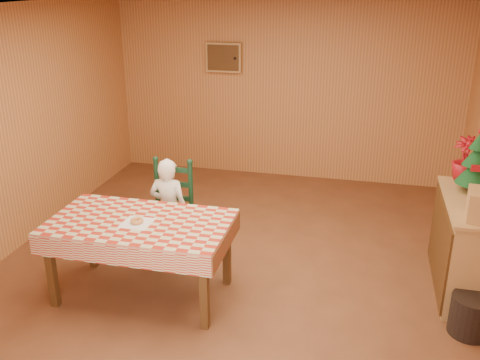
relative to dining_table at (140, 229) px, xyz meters
name	(u,v)px	position (x,y,z in m)	size (l,w,h in m)	color
ground	(235,273)	(0.76, 0.56, -0.69)	(6.00, 6.00, 0.00)	brown
cabin_walls	(248,86)	(0.75, 1.10, 1.14)	(5.10, 6.05, 2.65)	#C17D45
dining_table	(140,229)	(0.00, 0.00, 0.00)	(1.66, 0.96, 0.77)	#513015
ladder_chair	(171,213)	(0.00, 0.79, -0.18)	(0.44, 0.40, 1.08)	black
seated_child	(169,210)	(0.00, 0.73, -0.13)	(0.41, 0.27, 1.12)	white
napkin	(137,223)	(0.00, -0.05, 0.08)	(0.26, 0.26, 0.00)	white
donut	(137,221)	(0.00, -0.05, 0.11)	(0.12, 0.12, 0.04)	#D68C4C
shelf_unit	(467,246)	(2.96, 0.80, -0.22)	(0.54, 1.24, 0.93)	tan
christmas_tree	(476,163)	(2.96, 1.05, 0.52)	(0.34, 0.34, 0.62)	#513015
flower_arrangement	(465,159)	(2.91, 1.35, 0.46)	(0.25, 0.25, 0.44)	maroon
storage_bin	(471,315)	(2.92, 0.09, -0.51)	(0.35, 0.35, 0.35)	black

